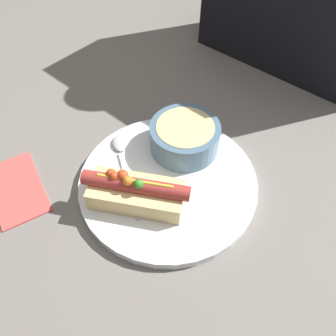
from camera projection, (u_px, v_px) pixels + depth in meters
name	position (u px, v px, depth m)	size (l,w,h in m)	color
ground_plane	(168.00, 185.00, 0.56)	(4.00, 4.00, 0.00)	slate
dinner_plate	(168.00, 182.00, 0.56)	(0.30, 0.30, 0.02)	white
hot_dog	(136.00, 192.00, 0.50)	(0.16, 0.13, 0.06)	#E5C17F
soup_bowl	(185.00, 136.00, 0.57)	(0.12, 0.12, 0.05)	slate
spoon	(121.00, 157.00, 0.57)	(0.16, 0.11, 0.01)	#B7B7BC
napkin	(17.00, 188.00, 0.55)	(0.16, 0.12, 0.01)	#E04C47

